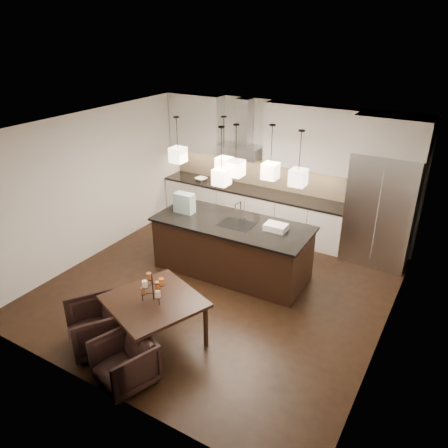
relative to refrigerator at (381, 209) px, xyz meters
The scene contains 37 objects.
floor 3.35m from the refrigerator, 131.42° to the right, with size 5.50×5.50×0.02m, color black.
ceiling 3.62m from the refrigerator, 131.42° to the right, with size 5.50×5.50×0.02m, color white.
wall_back 2.16m from the refrigerator, 169.74° to the left, with size 5.50×0.02×2.80m, color silver.
wall_front 5.56m from the refrigerator, 112.22° to the right, with size 5.50×0.02×2.80m, color silver.
wall_left 5.42m from the refrigerator, 153.91° to the right, with size 0.02×5.50×2.80m, color silver.
wall_right 2.49m from the refrigerator, 74.50° to the right, with size 0.02×5.50×2.80m, color silver.
refrigerator is the anchor object (origin of this frame).
fridge_panel 1.40m from the refrigerator, ahead, with size 1.26×0.72×0.65m, color silver.
lower_cabinets 2.80m from the refrigerator, behind, with size 4.21×0.62×0.88m, color silver.
countertop 2.73m from the refrigerator, behind, with size 4.21×0.66×0.04m, color black.
backsplash 2.75m from the refrigerator, behind, with size 4.21×0.02×0.63m, color tan.
upper_cab_left 4.35m from the refrigerator, behind, with size 1.25×0.35×1.25m, color silver.
upper_cab_right 1.91m from the refrigerator, behind, with size 1.86×0.35×1.25m, color silver.
hood_canopy 3.09m from the refrigerator, behind, with size 0.90×0.52×0.24m, color #B7B7BA.
hood_chimney 3.28m from the refrigerator, behind, with size 0.30×0.28×0.96m, color #B7B7BA.
fruit_bowl 4.00m from the refrigerator, behind, with size 0.26×0.26×0.06m, color silver.
island_body 2.87m from the refrigerator, 140.35° to the right, with size 2.74×1.10×0.96m, color black.
island_top 2.81m from the refrigerator, 140.35° to the right, with size 2.83×1.18×0.04m, color black.
faucet 2.66m from the refrigerator, 140.73° to the right, with size 0.11×0.26×0.42m, color silver, non-canonical shape.
tote_bag 3.65m from the refrigerator, 149.66° to the right, with size 0.37×0.20×0.37m, color #235F4A.
food_container 2.17m from the refrigerator, 129.20° to the right, with size 0.37×0.26×0.11m, color silver.
dining_table 4.62m from the refrigerator, 118.07° to the right, with size 1.19×1.19×0.71m, color black, non-canonical shape.
candelabra 4.57m from the refrigerator, 118.07° to the right, with size 0.34×0.34×0.42m, color black, non-canonical shape.
candle_a 4.56m from the refrigerator, 116.40° to the right, with size 0.07×0.07×0.10m, color #F5E4B4.
candle_b 4.47m from the refrigerator, 119.09° to the right, with size 0.07×0.07×0.10m, color orange.
candle_c 4.69m from the refrigerator, 118.72° to the right, with size 0.07×0.07×0.10m, color #A45730.
candle_d 4.47m from the refrigerator, 116.87° to the right, with size 0.07×0.07×0.10m, color orange.
candle_e 4.56m from the refrigerator, 119.64° to the right, with size 0.07×0.07×0.10m, color #A45730.
candle_f 4.69m from the refrigerator, 117.66° to the right, with size 0.07×0.07×0.10m, color #F5E4B4.
armchair_left 5.38m from the refrigerator, 121.57° to the right, with size 0.75×0.77×0.70m, color black.
armchair_right 5.30m from the refrigerator, 112.22° to the right, with size 0.68×0.70×0.64m, color black.
pendant_a 3.86m from the refrigerator, 147.71° to the right, with size 0.24×0.24×0.26m, color #FFE4C5.
pendant_b 3.05m from the refrigerator, 147.85° to the right, with size 0.24×0.24×0.26m, color #FFE4C5.
pendant_c 2.99m from the refrigerator, 135.28° to the right, with size 0.24×0.24×0.26m, color #FFE4C5.
pendant_d 2.48m from the refrigerator, 131.14° to the right, with size 0.24×0.24×0.26m, color #FFE4C5.
pendant_e 2.31m from the refrigerator, 117.95° to the right, with size 0.24×0.24×0.26m, color #FFE4C5.
pendant_f 3.21m from the refrigerator, 133.32° to the right, with size 0.24×0.24×0.26m, color #FFE4C5.
Camera 1 is at (3.37, -5.51, 4.26)m, focal length 35.00 mm.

